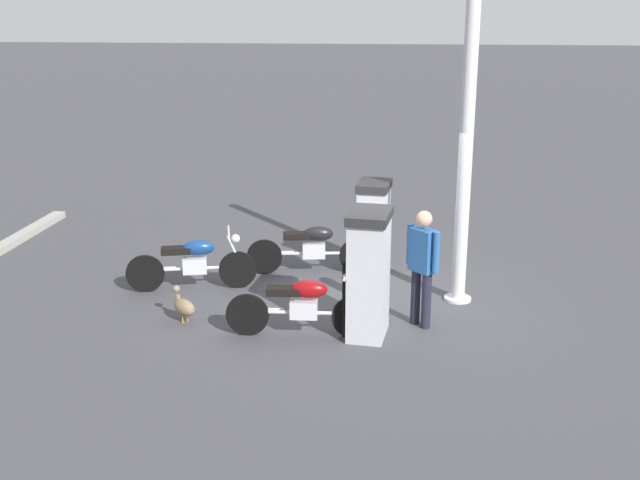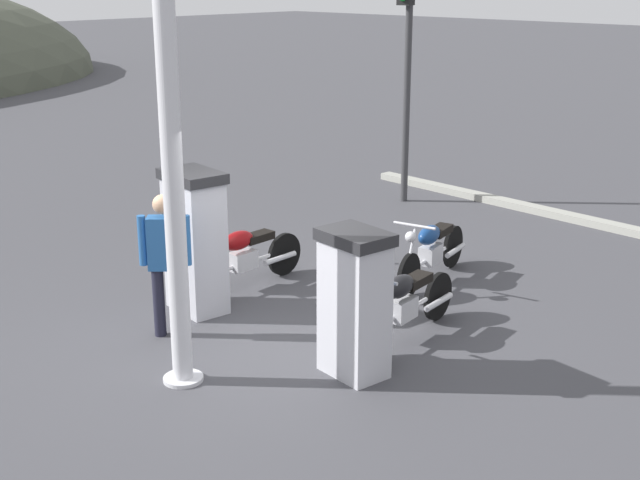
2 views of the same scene
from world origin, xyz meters
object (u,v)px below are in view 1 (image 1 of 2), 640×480
Objects in this scene: motorcycle_near_pump at (313,246)px; motorcycle_extra at (194,261)px; attendant_person at (422,261)px; fuel_pump_near at (373,227)px; canopy_support_pole at (466,147)px; fuel_pump_far at (368,273)px; wandering_duck at (184,306)px; motorcycle_far_pump at (303,304)px.

motorcycle_near_pump is 1.96m from motorcycle_extra.
motorcycle_extra is 3.60m from attendant_person.
canopy_support_pole is (-1.29, 1.12, 1.52)m from fuel_pump_near.
fuel_pump_far is 2.37m from canopy_support_pole.
canopy_support_pole is at bearing -133.16° from fuel_pump_far.
wandering_duck is (3.24, 0.18, -0.69)m from attendant_person.
attendant_person is 3.26× the size of wandering_duck.
fuel_pump_near is at bearing -89.99° from fuel_pump_far.
fuel_pump_far reaches higher than motorcycle_extra.
motorcycle_far_pump is (0.85, 2.62, -0.31)m from fuel_pump_near.
motorcycle_near_pump is 4.12× the size of wandering_duck.
fuel_pump_near is at bearing -137.67° from wandering_duck.
fuel_pump_near reaches higher than motorcycle_near_pump.
wandering_duck is (1.68, -0.32, -0.22)m from motorcycle_far_pump.
motorcycle_far_pump is 1.73m from wandering_duck.
canopy_support_pole is (-0.59, -1.00, 1.36)m from attendant_person.
fuel_pump_near is 2.29m from canopy_support_pole.
fuel_pump_far is at bearing 90.01° from fuel_pump_near.
fuel_pump_near reaches higher than motorcycle_far_pump.
fuel_pump_far reaches higher than motorcycle_near_pump.
motorcycle_far_pump is at bearing 139.39° from motorcycle_extra.
fuel_pump_near is 1.01m from motorcycle_near_pump.
motorcycle_far_pump is (0.85, 0.12, -0.41)m from fuel_pump_far.
motorcycle_extra is at bearing 27.58° from motorcycle_near_pump.
fuel_pump_near is 0.78× the size of motorcycle_extra.
motorcycle_extra is at bearing 21.16° from fuel_pump_near.
fuel_pump_far is 3.09m from motorcycle_extra.
motorcycle_far_pump is at bearing 92.52° from motorcycle_near_pump.
fuel_pump_near is 0.32× the size of canopy_support_pole.
canopy_support_pole reaches higher than motorcycle_far_pump.
fuel_pump_near is 2.24m from attendant_person.
motorcycle_near_pump is 2.64m from attendant_person.
fuel_pump_near is 0.76× the size of motorcycle_far_pump.
fuel_pump_near reaches higher than motorcycle_extra.
motorcycle_extra is 0.41× the size of canopy_support_pole.
fuel_pump_near is 3.02× the size of wandering_duck.
attendant_person reaches higher than wandering_duck.
motorcycle_far_pump is 1.70m from attendant_person.
fuel_pump_far reaches higher than motorcycle_far_pump.
canopy_support_pole reaches higher than fuel_pump_near.
canopy_support_pole is (-2.25, 0.98, 1.83)m from motorcycle_near_pump.
wandering_duck is at bearing -10.66° from motorcycle_far_pump.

